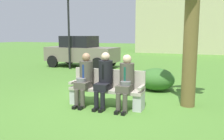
# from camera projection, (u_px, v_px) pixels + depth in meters

# --- Properties ---
(ground_plane) EXTENTS (80.00, 80.00, 0.00)m
(ground_plane) POSITION_uv_depth(u_px,v_px,m) (107.00, 104.00, 6.02)
(ground_plane) COLOR #4E812F
(park_bench) EXTENTS (1.86, 0.44, 0.90)m
(park_bench) POSITION_uv_depth(u_px,v_px,m) (107.00, 89.00, 5.86)
(park_bench) COLOR #B7AD9E
(park_bench) RESTS_ON ground
(seated_man_left) EXTENTS (0.34, 0.72, 1.30)m
(seated_man_left) POSITION_uv_depth(u_px,v_px,m) (85.00, 76.00, 5.89)
(seated_man_left) COLOR #4C473D
(seated_man_left) RESTS_ON ground
(seated_man_middle) EXTENTS (0.34, 0.72, 1.33)m
(seated_man_middle) POSITION_uv_depth(u_px,v_px,m) (104.00, 77.00, 5.70)
(seated_man_middle) COLOR black
(seated_man_middle) RESTS_ON ground
(seated_man_right) EXTENTS (0.34, 0.72, 1.29)m
(seated_man_right) POSITION_uv_depth(u_px,v_px,m) (126.00, 80.00, 5.50)
(seated_man_right) COLOR #4C473D
(seated_man_right) RESTS_ON ground
(shrub_near_bench) EXTENTS (0.96, 0.88, 0.60)m
(shrub_near_bench) POSITION_uv_depth(u_px,v_px,m) (151.00, 78.00, 7.96)
(shrub_near_bench) COLOR #216537
(shrub_near_bench) RESTS_ON ground
(shrub_mid_lawn) EXTENTS (1.13, 1.04, 0.71)m
(shrub_mid_lawn) POSITION_uv_depth(u_px,v_px,m) (156.00, 79.00, 7.50)
(shrub_mid_lawn) COLOR #366829
(shrub_mid_lawn) RESTS_ON ground
(parked_car_near) EXTENTS (3.98, 1.89, 1.68)m
(parked_car_near) POSITION_uv_depth(u_px,v_px,m) (81.00, 52.00, 12.85)
(parked_car_near) COLOR slate
(parked_car_near) RESTS_ON ground
(street_lamp) EXTENTS (0.24, 0.24, 3.67)m
(street_lamp) POSITION_uv_depth(u_px,v_px,m) (69.00, 25.00, 11.87)
(street_lamp) COLOR black
(street_lamp) RESTS_ON ground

